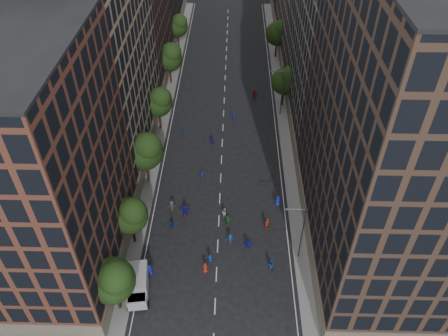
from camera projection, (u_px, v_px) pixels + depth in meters
name	position (u px, v px, depth m)	size (l,w,h in m)	color
ground	(223.00, 129.00, 78.42)	(240.00, 240.00, 0.00)	black
sidewalk_left	(162.00, 105.00, 84.23)	(4.00, 105.00, 0.15)	slate
sidewalk_right	(286.00, 107.00, 83.78)	(4.00, 105.00, 0.15)	slate
bldg_left_a	(40.00, 173.00, 47.08)	(14.00, 22.00, 30.00)	brown
bldg_left_b	(92.00, 53.00, 63.80)	(14.00, 26.00, 34.00)	#997F64
bldg_left_c	(126.00, 12.00, 83.07)	(14.00, 20.00, 28.00)	brown
bldg_right_a	(391.00, 134.00, 47.41)	(14.00, 30.00, 36.00)	#412D22
bldg_right_b	(341.00, 33.00, 70.20)	(14.00, 28.00, 33.00)	#686056
tree_left_0	(113.00, 280.00, 47.52)	(5.20, 5.20, 8.83)	black
tree_left_1	(131.00, 214.00, 55.31)	(4.80, 4.80, 8.21)	black
tree_left_2	(145.00, 150.00, 63.78)	(5.60, 5.60, 9.45)	black
tree_left_3	(159.00, 101.00, 74.67)	(5.00, 5.00, 8.58)	black
tree_left_4	(170.00, 56.00, 86.51)	(5.40, 5.40, 9.08)	black
tree_left_5	(178.00, 25.00, 98.82)	(4.80, 4.80, 8.33)	black
tree_right_a	(286.00, 80.00, 80.40)	(5.00, 5.00, 8.39)	black
tree_right_b	(278.00, 32.00, 95.21)	(5.20, 5.20, 8.83)	black
streetlamp_near	(301.00, 231.00, 53.77)	(2.64, 0.22, 9.06)	#595B60
streetlamp_far	(281.00, 90.00, 78.58)	(2.64, 0.22, 9.06)	#595B60
cargo_van	(138.00, 285.00, 52.23)	(3.18, 5.62, 2.85)	#B5B6B8
skater_0	(150.00, 270.00, 54.52)	(0.84, 0.55, 1.73)	#161CB6
skater_1	(210.00, 260.00, 55.70)	(0.67, 0.44, 1.83)	#123699
skater_2	(271.00, 265.00, 55.10)	(0.83, 0.64, 1.70)	#1649B4
skater_3	(230.00, 239.00, 58.32)	(1.06, 0.61, 1.64)	#123A9A
skater_4	(172.00, 226.00, 60.02)	(0.99, 0.41, 1.69)	navy
skater_5	(248.00, 244.00, 57.72)	(1.43, 0.46, 1.54)	#1718BB
skater_6	(205.00, 268.00, 54.83)	(0.80, 0.52, 1.63)	#A22D1B
skater_7	(267.00, 224.00, 60.12)	(0.71, 0.47, 1.95)	maroon
skater_8	(224.00, 213.00, 61.92)	(0.79, 0.62, 1.63)	silver
skater_9	(172.00, 206.00, 62.84)	(1.15, 0.66, 1.78)	#3C3D41
skater_10	(228.00, 221.00, 60.64)	(1.10, 0.46, 1.87)	#217036
skater_11	(185.00, 211.00, 62.06)	(1.75, 0.56, 1.88)	#1B15AF
skater_12	(278.00, 201.00, 63.54)	(0.87, 0.57, 1.79)	#162AB7
skater_13	(202.00, 176.00, 67.85)	(0.58, 0.38, 1.60)	#132D9E
skater_14	(211.00, 140.00, 74.71)	(0.84, 0.65, 1.72)	#181299
skater_15	(234.00, 117.00, 79.89)	(0.97, 0.56, 1.50)	#121D93
skater_16	(182.00, 130.00, 76.95)	(0.90, 0.37, 1.53)	#144BA2
skater_17	(254.00, 94.00, 85.50)	(1.75, 0.56, 1.89)	maroon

